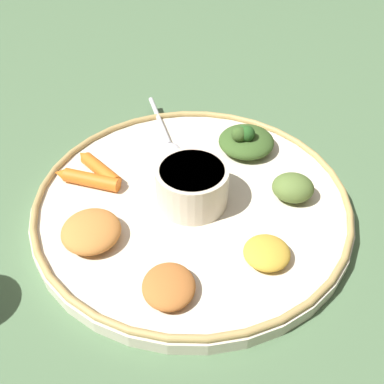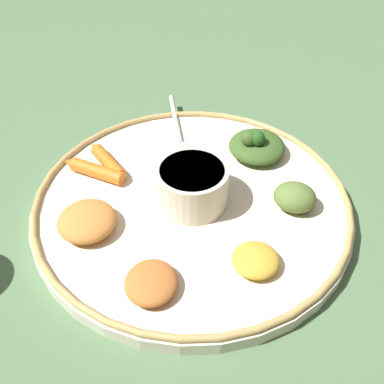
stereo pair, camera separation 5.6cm
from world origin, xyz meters
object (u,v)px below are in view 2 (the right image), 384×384
at_px(spoon, 179,135).
at_px(greens_pile, 256,145).
at_px(carrot_near_spoon, 106,160).
at_px(carrot_outer, 93,170).
at_px(center_bowl, 192,185).

distance_m(spoon, greens_pile, 0.11).
bearing_deg(spoon, greens_pile, -96.51).
xyz_separation_m(carrot_near_spoon, carrot_outer, (-0.02, 0.01, 0.00)).
relative_size(spoon, greens_pile, 1.43).
height_order(center_bowl, carrot_outer, center_bowl).
distance_m(greens_pile, carrot_near_spoon, 0.20).
height_order(center_bowl, carrot_near_spoon, center_bowl).
bearing_deg(carrot_outer, greens_pile, -63.87).
height_order(spoon, carrot_outer, carrot_outer).
distance_m(greens_pile, carrot_outer, 0.22).
distance_m(center_bowl, greens_pile, 0.13).
distance_m(spoon, carrot_near_spoon, 0.11).
bearing_deg(greens_pile, center_bowl, 151.31).
xyz_separation_m(center_bowl, carrot_near_spoon, (0.04, 0.13, -0.02)).
xyz_separation_m(greens_pile, carrot_outer, (-0.10, 0.19, -0.01)).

